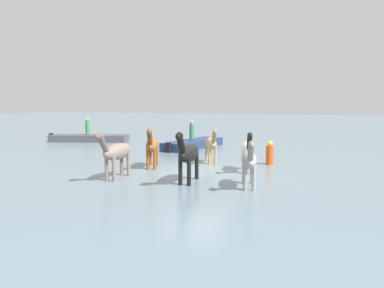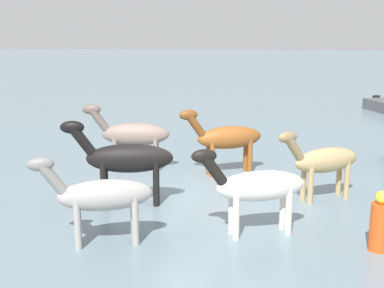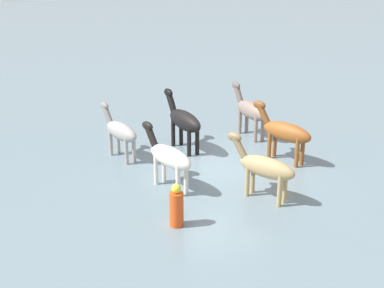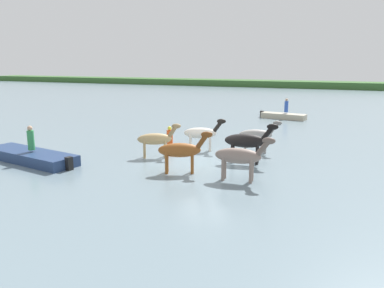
# 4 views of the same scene
# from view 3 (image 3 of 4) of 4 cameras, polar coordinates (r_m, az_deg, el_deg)

# --- Properties ---
(ground_plane) EXTENTS (170.93, 170.93, 0.00)m
(ground_plane) POSITION_cam_3_polar(r_m,az_deg,el_deg) (16.45, 3.07, -2.47)
(ground_plane) COLOR slate
(horse_chestnut_trailing) EXTENTS (2.35, 1.26, 1.86)m
(horse_chestnut_trailing) POSITION_cam_3_polar(r_m,az_deg,el_deg) (16.76, 10.50, 1.38)
(horse_chestnut_trailing) COLOR brown
(horse_chestnut_trailing) RESTS_ON ground_plane
(horse_gray_outer) EXTENTS (2.12, 1.38, 1.73)m
(horse_gray_outer) POSITION_cam_3_polar(r_m,az_deg,el_deg) (13.95, 8.23, -2.61)
(horse_gray_outer) COLOR tan
(horse_gray_outer) RESTS_ON ground_plane
(horse_rear_stallion) EXTENTS (2.29, 1.05, 1.79)m
(horse_rear_stallion) POSITION_cam_3_polar(r_m,az_deg,el_deg) (14.47, -2.67, -1.45)
(horse_rear_stallion) COLOR silver
(horse_rear_stallion) RESTS_ON ground_plane
(horse_mid_herd) EXTENTS (2.25, 0.99, 1.75)m
(horse_mid_herd) POSITION_cam_3_polar(r_m,az_deg,el_deg) (16.92, -8.19, 1.47)
(horse_mid_herd) COLOR #9E9993
(horse_mid_herd) RESTS_ON ground_plane
(horse_dun_straggler) EXTENTS (2.46, 0.70, 1.90)m
(horse_dun_straggler) POSITION_cam_3_polar(r_m,az_deg,el_deg) (19.03, 6.68, 3.86)
(horse_dun_straggler) COLOR gray
(horse_dun_straggler) RESTS_ON ground_plane
(horse_pinto_flank) EXTENTS (2.55, 0.85, 1.97)m
(horse_pinto_flank) POSITION_cam_3_polar(r_m,az_deg,el_deg) (17.52, -0.96, 2.73)
(horse_pinto_flank) COLOR black
(horse_pinto_flank) RESTS_ON ground_plane
(buoy_channel_marker) EXTENTS (0.36, 0.36, 1.14)m
(buoy_channel_marker) POSITION_cam_3_polar(r_m,az_deg,el_deg) (12.59, -1.79, -7.21)
(buoy_channel_marker) COLOR #E54C19
(buoy_channel_marker) RESTS_ON ground_plane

